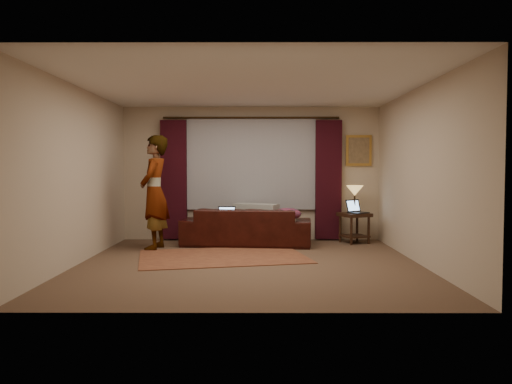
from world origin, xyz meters
TOP-DOWN VIEW (x-y plane):
  - floor at (0.00, 0.00)m, footprint 5.00×5.00m
  - ceiling at (0.00, 0.00)m, footprint 5.00×5.00m
  - wall_back at (0.00, 2.50)m, footprint 5.00×0.02m
  - wall_front at (0.00, -2.50)m, footprint 5.00×0.02m
  - wall_left at (-2.50, 0.00)m, footprint 0.02×5.00m
  - wall_right at (2.50, 0.00)m, footprint 0.02×5.00m
  - sheer_curtain at (0.00, 2.44)m, footprint 2.50×0.05m
  - drape_left at (-1.50, 2.39)m, footprint 0.50×0.14m
  - drape_right at (1.50, 2.39)m, footprint 0.50×0.14m
  - curtain_rod at (0.00, 2.39)m, footprint 0.04×0.04m
  - picture_frame at (2.10, 2.47)m, footprint 0.50×0.04m
  - sofa at (-0.07, 1.79)m, footprint 2.41×1.22m
  - throw_blanket at (0.10, 2.04)m, footprint 0.89×0.64m
  - clothing_pile at (0.66, 1.62)m, footprint 0.56×0.46m
  - laptop_sofa at (-0.43, 1.70)m, footprint 0.33×0.36m
  - area_rug at (-0.43, 0.56)m, footprint 2.88×2.23m
  - end_table at (1.94, 2.03)m, footprint 0.64×0.64m
  - tiffany_lamp at (1.96, 2.09)m, footprint 0.45×0.45m
  - laptop_table at (2.00, 1.95)m, footprint 0.51×0.52m
  - person at (-1.66, 1.31)m, footprint 0.62×0.62m

SIDE VIEW (x-z plane):
  - floor at x=0.00m, z-range -0.01..0.00m
  - area_rug at x=-0.43m, z-range 0.00..0.01m
  - end_table at x=1.94m, z-range 0.00..0.57m
  - sofa at x=-0.07m, z-range 0.00..0.94m
  - clothing_pile at x=0.66m, z-range 0.47..0.68m
  - laptop_sofa at x=-0.43m, z-range 0.47..0.70m
  - laptop_table at x=2.00m, z-range 0.57..0.82m
  - tiffany_lamp at x=1.96m, z-range 0.57..1.08m
  - throw_blanket at x=0.10m, z-range 0.90..0.99m
  - person at x=-1.66m, z-range 0.00..1.98m
  - drape_left at x=-1.50m, z-range 0.03..2.33m
  - drape_right at x=1.50m, z-range 0.03..2.33m
  - wall_back at x=0.00m, z-range 0.00..2.60m
  - wall_front at x=0.00m, z-range 0.00..2.60m
  - wall_left at x=-2.50m, z-range 0.00..2.60m
  - wall_right at x=2.50m, z-range 0.00..2.60m
  - sheer_curtain at x=0.00m, z-range 0.60..2.40m
  - picture_frame at x=2.10m, z-range 1.45..2.05m
  - curtain_rod at x=0.00m, z-range 0.68..4.08m
  - ceiling at x=0.00m, z-range 2.59..2.61m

